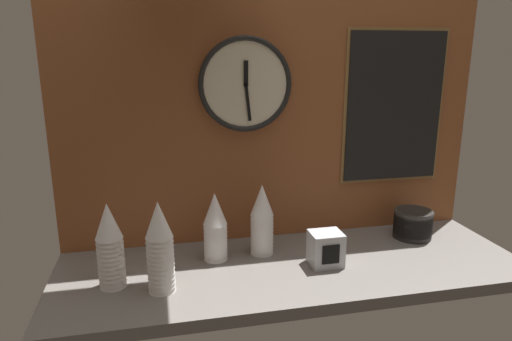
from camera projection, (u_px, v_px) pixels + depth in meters
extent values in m
cube|color=slate|center=(292.00, 268.00, 1.59)|extent=(1.60, 0.56, 0.04)
cube|color=brown|center=(275.00, 102.00, 1.70)|extent=(1.60, 0.03, 1.05)
cone|color=white|center=(112.00, 269.00, 1.41)|extent=(0.08, 0.08, 0.11)
cone|color=white|center=(112.00, 265.00, 1.41)|extent=(0.08, 0.08, 0.11)
cone|color=white|center=(111.00, 261.00, 1.40)|extent=(0.08, 0.08, 0.11)
cone|color=white|center=(111.00, 257.00, 1.40)|extent=(0.08, 0.08, 0.11)
cone|color=white|center=(111.00, 252.00, 1.39)|extent=(0.08, 0.08, 0.11)
cone|color=white|center=(110.00, 248.00, 1.39)|extent=(0.08, 0.08, 0.11)
cone|color=white|center=(110.00, 243.00, 1.39)|extent=(0.08, 0.08, 0.11)
cone|color=white|center=(109.00, 239.00, 1.38)|extent=(0.08, 0.08, 0.11)
cone|color=white|center=(109.00, 235.00, 1.38)|extent=(0.08, 0.08, 0.11)
cone|color=white|center=(109.00, 230.00, 1.38)|extent=(0.08, 0.08, 0.11)
cone|color=white|center=(108.00, 226.00, 1.37)|extent=(0.08, 0.08, 0.11)
cone|color=white|center=(108.00, 221.00, 1.37)|extent=(0.08, 0.08, 0.11)
cone|color=white|center=(216.00, 244.00, 1.59)|extent=(0.08, 0.08, 0.11)
cone|color=white|center=(216.00, 240.00, 1.59)|extent=(0.08, 0.08, 0.11)
cone|color=white|center=(215.00, 236.00, 1.59)|extent=(0.08, 0.08, 0.11)
cone|color=white|center=(215.00, 232.00, 1.58)|extent=(0.08, 0.08, 0.11)
cone|color=white|center=(215.00, 229.00, 1.58)|extent=(0.08, 0.08, 0.11)
cone|color=white|center=(215.00, 225.00, 1.58)|extent=(0.08, 0.08, 0.11)
cone|color=white|center=(215.00, 221.00, 1.57)|extent=(0.08, 0.08, 0.11)
cone|color=white|center=(215.00, 217.00, 1.57)|extent=(0.08, 0.08, 0.11)
cone|color=white|center=(215.00, 213.00, 1.56)|extent=(0.08, 0.08, 0.11)
cone|color=white|center=(215.00, 209.00, 1.56)|extent=(0.08, 0.08, 0.11)
cone|color=white|center=(262.00, 238.00, 1.64)|extent=(0.08, 0.08, 0.11)
cone|color=white|center=(262.00, 235.00, 1.64)|extent=(0.08, 0.08, 0.11)
cone|color=white|center=(262.00, 231.00, 1.63)|extent=(0.08, 0.08, 0.11)
cone|color=white|center=(262.00, 227.00, 1.63)|extent=(0.08, 0.08, 0.11)
cone|color=white|center=(262.00, 223.00, 1.63)|extent=(0.08, 0.08, 0.11)
cone|color=white|center=(262.00, 219.00, 1.62)|extent=(0.08, 0.08, 0.11)
cone|color=white|center=(262.00, 216.00, 1.62)|extent=(0.08, 0.08, 0.11)
cone|color=white|center=(262.00, 212.00, 1.62)|extent=(0.08, 0.08, 0.11)
cone|color=white|center=(262.00, 208.00, 1.61)|extent=(0.08, 0.08, 0.11)
cone|color=white|center=(262.00, 204.00, 1.61)|extent=(0.08, 0.08, 0.11)
cone|color=white|center=(262.00, 200.00, 1.61)|extent=(0.08, 0.08, 0.11)
cone|color=white|center=(161.00, 274.00, 1.38)|extent=(0.08, 0.08, 0.11)
cone|color=white|center=(161.00, 269.00, 1.38)|extent=(0.08, 0.08, 0.11)
cone|color=white|center=(161.00, 265.00, 1.38)|extent=(0.08, 0.08, 0.11)
cone|color=white|center=(161.00, 260.00, 1.37)|extent=(0.08, 0.08, 0.11)
cone|color=white|center=(160.00, 256.00, 1.37)|extent=(0.08, 0.08, 0.11)
cone|color=white|center=(160.00, 252.00, 1.36)|extent=(0.08, 0.08, 0.11)
cone|color=white|center=(160.00, 247.00, 1.36)|extent=(0.08, 0.08, 0.11)
cone|color=white|center=(160.00, 243.00, 1.36)|extent=(0.08, 0.08, 0.11)
cone|color=white|center=(159.00, 238.00, 1.35)|extent=(0.08, 0.08, 0.11)
cone|color=white|center=(159.00, 233.00, 1.35)|extent=(0.08, 0.08, 0.11)
cone|color=white|center=(159.00, 229.00, 1.35)|extent=(0.08, 0.08, 0.11)
cone|color=white|center=(159.00, 224.00, 1.34)|extent=(0.08, 0.08, 0.11)
cone|color=white|center=(158.00, 220.00, 1.34)|extent=(0.08, 0.08, 0.11)
cylinder|color=black|center=(412.00, 232.00, 1.79)|extent=(0.15, 0.15, 0.04)
cylinder|color=black|center=(412.00, 228.00, 1.79)|extent=(0.15, 0.15, 0.04)
cylinder|color=black|center=(413.00, 224.00, 1.78)|extent=(0.15, 0.15, 0.04)
cylinder|color=black|center=(413.00, 220.00, 1.78)|extent=(0.15, 0.15, 0.04)
cylinder|color=black|center=(414.00, 216.00, 1.77)|extent=(0.15, 0.15, 0.04)
torus|color=#302D2A|center=(414.00, 212.00, 1.77)|extent=(0.15, 0.15, 0.02)
cylinder|color=beige|center=(245.00, 84.00, 1.63)|extent=(0.33, 0.02, 0.33)
torus|color=black|center=(246.00, 84.00, 1.62)|extent=(0.34, 0.02, 0.34)
cube|color=black|center=(246.00, 73.00, 1.61)|extent=(0.02, 0.01, 0.08)
cube|color=black|center=(248.00, 103.00, 1.64)|extent=(0.02, 0.01, 0.13)
cylinder|color=black|center=(246.00, 85.00, 1.62)|extent=(0.02, 0.01, 0.02)
cube|color=olive|center=(394.00, 107.00, 1.79)|extent=(0.42, 0.01, 0.60)
cube|color=black|center=(394.00, 107.00, 1.78)|extent=(0.40, 0.01, 0.57)
cube|color=#B7B7BC|center=(326.00, 249.00, 1.55)|extent=(0.11, 0.09, 0.12)
cube|color=black|center=(331.00, 255.00, 1.51)|extent=(0.06, 0.00, 0.07)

